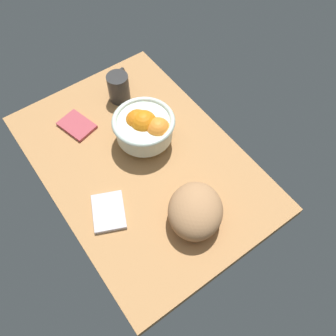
{
  "coord_description": "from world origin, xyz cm",
  "views": [
    {
      "loc": [
        54.4,
        -29.13,
        92.93
      ],
      "look_at": [
        9.61,
        3.19,
        5.0
      ],
      "focal_mm": 39.35,
      "sensor_mm": 36.0,
      "label": 1
    }
  ],
  "objects_px": {
    "napkin_folded": "(109,212)",
    "napkin_spare": "(77,125)",
    "bread_loaf": "(195,211)",
    "mug": "(119,87)",
    "fruit_bowl": "(145,126)"
  },
  "relations": [
    {
      "from": "napkin_folded",
      "to": "mug",
      "type": "bearing_deg",
      "value": 143.85
    },
    {
      "from": "fruit_bowl",
      "to": "mug",
      "type": "bearing_deg",
      "value": 170.7
    },
    {
      "from": "napkin_spare",
      "to": "mug",
      "type": "xyz_separation_m",
      "value": [
        -0.03,
        0.18,
        0.04
      ]
    },
    {
      "from": "bread_loaf",
      "to": "napkin_folded",
      "type": "relative_size",
      "value": 1.46
    },
    {
      "from": "fruit_bowl",
      "to": "mug",
      "type": "xyz_separation_m",
      "value": [
        -0.2,
        0.03,
        -0.02
      ]
    },
    {
      "from": "bread_loaf",
      "to": "mug",
      "type": "distance_m",
      "value": 0.51
    },
    {
      "from": "bread_loaf",
      "to": "mug",
      "type": "height_order",
      "value": "bread_loaf"
    },
    {
      "from": "napkin_folded",
      "to": "mug",
      "type": "height_order",
      "value": "mug"
    },
    {
      "from": "fruit_bowl",
      "to": "bread_loaf",
      "type": "xyz_separation_m",
      "value": [
        0.3,
        -0.04,
        -0.02
      ]
    },
    {
      "from": "fruit_bowl",
      "to": "mug",
      "type": "relative_size",
      "value": 1.91
    },
    {
      "from": "bread_loaf",
      "to": "fruit_bowl",
      "type": "bearing_deg",
      "value": 172.13
    },
    {
      "from": "napkin_folded",
      "to": "napkin_spare",
      "type": "distance_m",
      "value": 0.33
    },
    {
      "from": "napkin_folded",
      "to": "napkin_spare",
      "type": "relative_size",
      "value": 1.04
    },
    {
      "from": "fruit_bowl",
      "to": "napkin_folded",
      "type": "bearing_deg",
      "value": -56.6
    },
    {
      "from": "bread_loaf",
      "to": "napkin_spare",
      "type": "bearing_deg",
      "value": -167.45
    }
  ]
}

